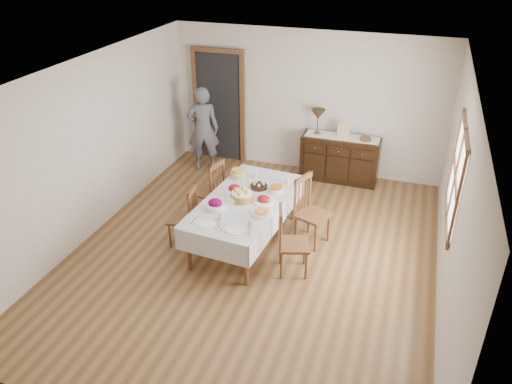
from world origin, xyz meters
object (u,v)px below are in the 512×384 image
(chair_left_near, at_px, (185,216))
(person, at_px, (203,126))
(dining_table, at_px, (245,205))
(chair_left_far, at_px, (211,189))
(table_lamp, at_px, (318,115))
(chair_right_near, at_px, (290,241))
(chair_right_far, at_px, (310,210))
(sideboard, at_px, (340,159))

(chair_left_near, bearing_deg, person, -169.97)
(chair_left_near, xyz_separation_m, person, (-0.78, 2.44, 0.40))
(person, bearing_deg, chair_left_near, 85.11)
(dining_table, height_order, chair_left_far, chair_left_far)
(person, height_order, table_lamp, person)
(chair_left_near, height_order, chair_right_near, chair_right_near)
(chair_right_near, distance_m, person, 3.56)
(chair_right_near, bearing_deg, chair_left_near, 66.13)
(chair_left_far, bearing_deg, dining_table, 67.96)
(chair_right_far, relative_size, sideboard, 0.75)
(chair_right_near, relative_size, table_lamp, 2.11)
(dining_table, relative_size, person, 1.28)
(sideboard, bearing_deg, chair_left_far, -130.43)
(sideboard, bearing_deg, chair_right_far, -91.59)
(chair_right_near, relative_size, person, 0.57)
(chair_right_near, xyz_separation_m, chair_right_far, (0.08, 0.81, 0.03))
(person, bearing_deg, dining_table, 104.00)
(dining_table, bearing_deg, chair_right_near, -25.58)
(chair_right_far, distance_m, sideboard, 2.15)
(dining_table, bearing_deg, chair_right_far, 26.41)
(chair_right_near, bearing_deg, table_lamp, -11.38)
(sideboard, bearing_deg, chair_right_near, -92.69)
(chair_left_far, relative_size, chair_right_near, 1.02)
(chair_right_near, xyz_separation_m, person, (-2.39, 2.62, 0.36))
(chair_right_near, bearing_deg, chair_left_far, 40.45)
(person, bearing_deg, chair_right_far, 121.19)
(chair_right_far, bearing_deg, table_lamp, 31.14)
(chair_left_far, bearing_deg, chair_right_far, 95.94)
(chair_left_near, height_order, chair_left_far, chair_left_far)
(person, distance_m, table_lamp, 2.13)
(dining_table, xyz_separation_m, chair_right_near, (0.79, -0.47, -0.15))
(dining_table, xyz_separation_m, chair_right_far, (0.87, 0.34, -0.11))
(chair_left_near, relative_size, person, 0.53)
(chair_left_near, relative_size, chair_right_far, 0.88)
(chair_left_near, distance_m, chair_right_near, 1.62)
(chair_left_far, bearing_deg, person, -141.26)
(dining_table, xyz_separation_m, table_lamp, (0.48, 2.50, 0.55))
(sideboard, bearing_deg, chair_left_near, -122.27)
(table_lamp, bearing_deg, dining_table, -100.94)
(chair_left_far, distance_m, chair_right_near, 1.83)
(chair_left_near, relative_size, table_lamp, 1.97)
(sideboard, height_order, person, person)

